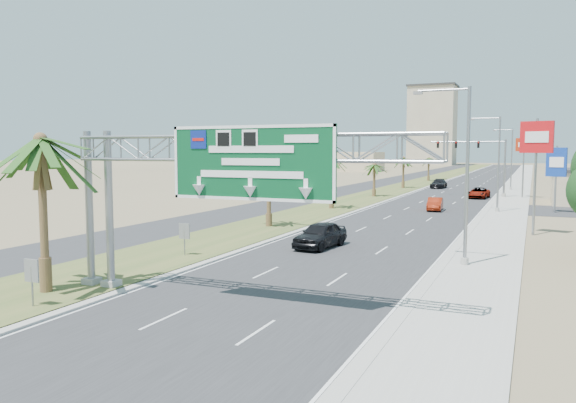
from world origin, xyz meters
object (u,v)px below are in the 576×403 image
Objects in this scene: signal_mast at (489,162)px; car_far at (439,184)px; sign_gantry at (222,161)px; pole_sign_red_near at (537,144)px; pole_sign_blue at (556,164)px; pole_sign_red_far at (524,150)px; palm_near at (40,141)px; car_mid_lane at (435,204)px; car_right_lane at (479,193)px; car_left_lane at (320,235)px.

signal_mast reaches higher than car_far.
pole_sign_red_near is (12.06, 26.31, 0.94)m from sign_gantry.
sign_gantry is 2.40× the size of pole_sign_blue.
car_far is 21.57m from pole_sign_red_far.
pole_sign_red_near is at bearing -80.74° from signal_mast.
palm_near is 1.96× the size of car_mid_lane.
car_mid_lane is at bearing -111.46° from pole_sign_red_far.
sign_gantry is at bearing -95.74° from signal_mast.
car_mid_lane is at bearing 123.23° from pole_sign_red_near.
car_right_lane is (2.91, 18.16, 0.02)m from car_mid_lane.
car_left_lane is (-7.23, -47.56, -3.99)m from signal_mast.
pole_sign_red_near is (5.82, -35.73, 2.15)m from signal_mast.
pole_sign_red_far is at bearing 100.59° from pole_sign_blue.
sign_gantry is 3.09× the size of car_far.
sign_gantry is 46.20m from pole_sign_blue.
car_far is at bearing 116.49° from pole_sign_blue.
pole_sign_red_near is (9.77, -14.92, 6.30)m from car_mid_lane.
car_far is 0.61× the size of pole_sign_red_near.
car_mid_lane is 0.61× the size of pole_sign_blue.
palm_near is 1.66× the size of car_left_lane.
palm_near reaches higher than signal_mast.
pole_sign_red_far is (4.38, 0.38, 1.76)m from signal_mast.
palm_near is at bearing -106.73° from car_left_lane.
car_left_lane is 0.72× the size of pole_sign_blue.
signal_mast reaches higher than car_left_lane.
car_right_lane is 34.36m from pole_sign_red_near.
car_left_lane is 63.69m from car_far.
car_left_lane reaches higher than car_right_lane.
car_left_lane is 45.33m from car_right_lane.
palm_near is at bearing -91.50° from car_far.
car_far is 0.78× the size of pole_sign_blue.
car_far is (-5.24, 36.92, 0.08)m from car_mid_lane.
car_left_lane is (7.14, 16.41, -6.07)m from palm_near.
car_mid_lane is 23.53m from pole_sign_red_far.
car_mid_lane is at bearing -100.74° from signal_mast.
car_mid_lane is at bearing 76.42° from palm_near.
car_left_lane is at bearing -137.82° from pole_sign_red_near.
pole_sign_red_near is (6.87, -33.07, 6.27)m from car_right_lane.
signal_mast reaches higher than car_mid_lane.
sign_gantry is at bearing -90.13° from car_right_lane.
palm_near reaches higher than car_mid_lane.
pole_sign_red_near is at bearing 65.38° from sign_gantry.
car_mid_lane is 0.79× the size of car_far.
pole_sign_red_near is (13.05, 11.83, 6.14)m from car_left_lane.
car_right_lane is at bearing 119.97° from pole_sign_blue.
car_far is at bearing 98.56° from car_left_lane.
pole_sign_red_far is at bearing -47.00° from car_far.
signal_mast is 48.27m from car_left_lane.
car_far reaches higher than car_mid_lane.
pole_sign_red_far is (10.62, 62.42, 0.55)m from sign_gantry.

